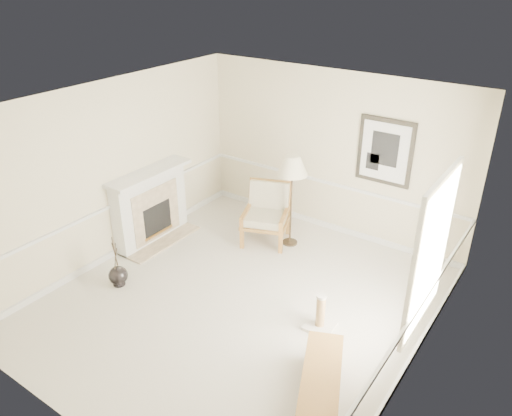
{
  "coord_description": "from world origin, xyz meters",
  "views": [
    {
      "loc": [
        3.58,
        -4.7,
        4.51
      ],
      "look_at": [
        -0.18,
        0.7,
        1.19
      ],
      "focal_mm": 35.0,
      "sensor_mm": 36.0,
      "label": 1
    }
  ],
  "objects": [
    {
      "name": "bench",
      "position": [
        1.85,
        -0.96,
        0.27
      ],
      "size": [
        0.94,
        1.46,
        0.4
      ],
      "rotation": [
        0.0,
        0.0,
        0.4
      ],
      "color": "brown",
      "rests_on": "ground"
    },
    {
      "name": "floor_lamp",
      "position": [
        -0.26,
        1.85,
        1.43
      ],
      "size": [
        0.64,
        0.64,
        1.64
      ],
      "rotation": [
        0.0,
        0.0,
        0.31
      ],
      "color": "black",
      "rests_on": "ground"
    },
    {
      "name": "armchair",
      "position": [
        -0.7,
        1.78,
        0.55
      ],
      "size": [
        1.01,
        1.04,
        1.02
      ],
      "rotation": [
        0.0,
        0.0,
        0.37
      ],
      "color": "brown",
      "rests_on": "ground"
    },
    {
      "name": "scratching_post",
      "position": [
        1.24,
        0.17,
        0.17
      ],
      "size": [
        0.39,
        0.39,
        0.54
      ],
      "rotation": [
        0.0,
        0.0,
        0.03
      ],
      "color": "white",
      "rests_on": "ground"
    },
    {
      "name": "floor_vase",
      "position": [
        -1.76,
        -0.72,
        0.16
      ],
      "size": [
        0.29,
        0.29,
        0.86
      ],
      "rotation": [
        0.0,
        0.0,
        0.02
      ],
      "color": "black",
      "rests_on": "ground"
    },
    {
      "name": "room",
      "position": [
        0.14,
        0.08,
        1.87
      ],
      "size": [
        5.04,
        5.54,
        2.92
      ],
      "color": "beige",
      "rests_on": "ground"
    },
    {
      "name": "fireplace",
      "position": [
        -2.34,
        0.6,
        0.64
      ],
      "size": [
        0.64,
        1.64,
        1.31
      ],
      "color": "white",
      "rests_on": "ground"
    },
    {
      "name": "ground",
      "position": [
        0.0,
        0.0,
        0.0
      ],
      "size": [
        5.5,
        5.5,
        0.0
      ],
      "primitive_type": "plane",
      "color": "silver",
      "rests_on": "ground"
    }
  ]
}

